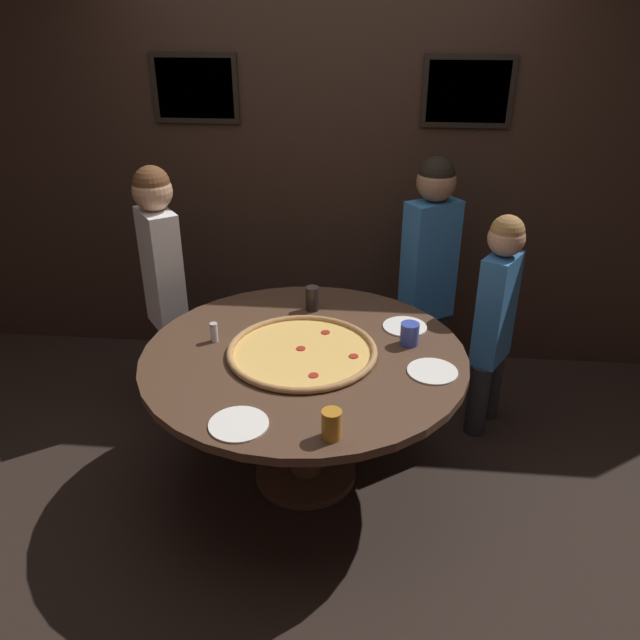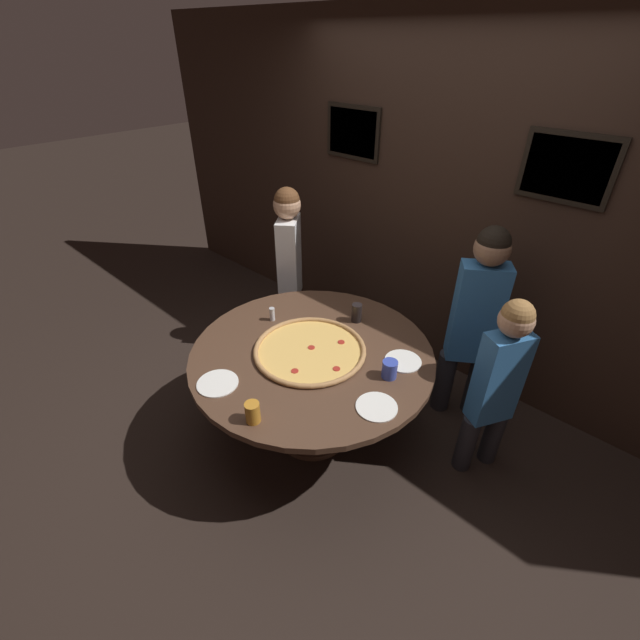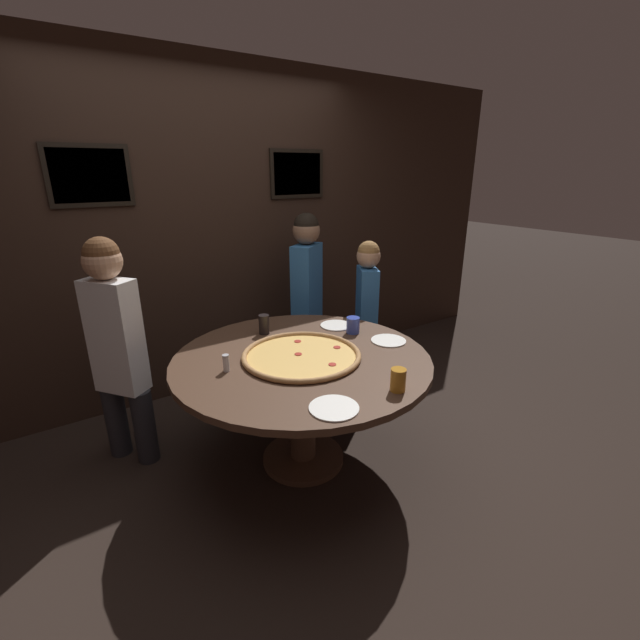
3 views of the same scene
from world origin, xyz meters
The scene contains 14 objects.
ground_plane centered at (0.00, 0.00, 0.00)m, with size 24.00×24.00×0.00m, color black.
back_wall centered at (0.00, 1.37, 1.30)m, with size 6.40×0.08×2.60m.
dining_table centered at (0.00, 0.00, 0.60)m, with size 1.53×1.53×0.74m.
giant_pizza centered at (-0.01, -0.01, 0.75)m, with size 0.71×0.71×0.03m.
drink_cup_far_left centered at (0.18, -0.62, 0.80)m, with size 0.08×0.08×0.12m, color #BC7A23.
drink_cup_by_shaker centered at (0.49, 0.13, 0.79)m, with size 0.09×0.09×0.11m, color #384CB7.
drink_cup_far_right centered at (-0.01, 0.46, 0.81)m, with size 0.07×0.07×0.13m, color black.
white_plate_beside_cup centered at (0.48, 0.30, 0.74)m, with size 0.22×0.22×0.01m, color white.
white_plate_near_front centered at (0.59, -0.12, 0.74)m, with size 0.23×0.23×0.01m, color white.
white_plate_right_side centered at (-0.19, -0.58, 0.74)m, with size 0.24×0.24×0.01m, color white.
condiment_shaker centered at (-0.45, 0.07, 0.79)m, with size 0.04×0.04×0.10m.
diner_side_right centered at (0.63, 0.92, 0.83)m, with size 0.38×0.32×1.47m.
diner_far_left centered at (-0.89, 0.67, 0.82)m, with size 0.32×0.37×1.44m.
diner_far_right centered at (0.97, 0.55, 0.72)m, with size 0.26×0.33×1.27m.
Camera 1 is at (0.32, -2.52, 2.21)m, focal length 35.00 mm.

